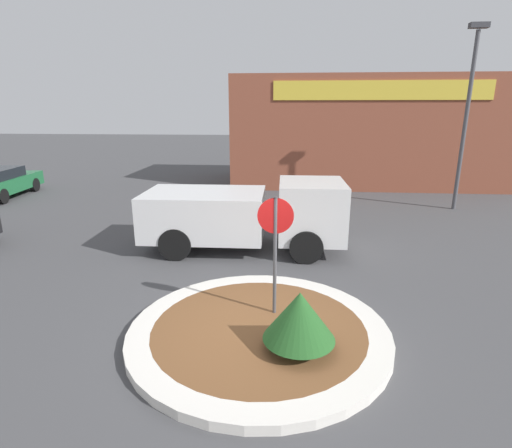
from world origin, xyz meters
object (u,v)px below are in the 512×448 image
at_px(light_pole, 468,107).
at_px(parked_sedan_green, 0,182).
at_px(stop_sign, 275,237).
at_px(utility_truck, 246,213).

bearing_deg(light_pole, parked_sedan_green, 178.51).
distance_m(stop_sign, utility_truck, 4.41).
bearing_deg(utility_truck, stop_sign, -77.31).
distance_m(parked_sedan_green, light_pole, 21.06).
height_order(utility_truck, light_pole, light_pole).
distance_m(utility_truck, parked_sedan_green, 13.99).
height_order(utility_truck, parked_sedan_green, utility_truck).
xyz_separation_m(utility_truck, parked_sedan_green, (-12.50, 6.27, -0.38)).
xyz_separation_m(utility_truck, light_pole, (8.27, 5.72, 3.07)).
bearing_deg(utility_truck, light_pole, 33.74).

